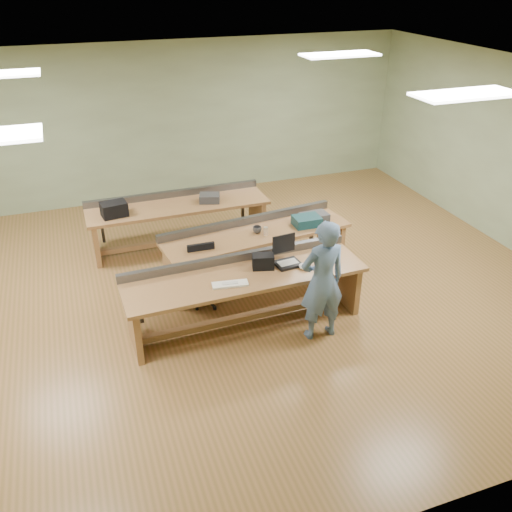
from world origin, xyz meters
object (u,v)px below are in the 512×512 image
(camera_bag, at_px, (263,261))
(parts_bin_teal, at_px, (307,221))
(laptop_base, at_px, (288,264))
(drinks_can, at_px, (266,231))
(person, at_px, (322,281))
(mug, at_px, (257,230))
(parts_bin_grey, at_px, (314,217))
(workbench_mid, at_px, (256,243))
(workbench_back, at_px, (178,214))
(task_chair, at_px, (205,283))
(workbench_front, at_px, (245,286))

(camera_bag, bearing_deg, parts_bin_teal, 58.21)
(laptop_base, distance_m, camera_bag, 0.34)
(drinks_can, bearing_deg, parts_bin_teal, 8.35)
(person, relative_size, mug, 12.61)
(parts_bin_grey, bearing_deg, workbench_mid, -176.10)
(person, relative_size, parts_bin_grey, 3.90)
(workbench_mid, bearing_deg, laptop_base, -93.87)
(workbench_back, relative_size, mug, 23.05)
(task_chair, distance_m, parts_bin_grey, 2.02)
(drinks_can, bearing_deg, workbench_mid, 122.83)
(parts_bin_teal, xyz_separation_m, parts_bin_grey, (0.18, 0.12, -0.01))
(workbench_front, height_order, parts_bin_teal, parts_bin_teal)
(camera_bag, xyz_separation_m, drinks_can, (0.37, 0.89, -0.03))
(workbench_back, xyz_separation_m, parts_bin_grey, (1.84, -1.34, 0.25))
(workbench_back, distance_m, person, 3.31)
(workbench_mid, xyz_separation_m, parts_bin_teal, (0.79, -0.05, 0.26))
(person, distance_m, parts_bin_teal, 1.72)
(workbench_front, bearing_deg, parts_bin_teal, 36.56)
(workbench_mid, relative_size, parts_bin_grey, 7.03)
(person, height_order, parts_bin_grey, person)
(laptop_base, bearing_deg, parts_bin_teal, 48.93)
(workbench_mid, distance_m, mug, 0.25)
(mug, bearing_deg, workbench_back, 120.73)
(laptop_base, distance_m, task_chair, 1.25)
(laptop_base, bearing_deg, task_chair, 141.28)
(laptop_base, distance_m, mug, 1.03)
(mug, bearing_deg, camera_bag, -105.46)
(mug, relative_size, drinks_can, 1.05)
(workbench_front, height_order, workbench_back, same)
(person, distance_m, mug, 1.66)
(workbench_front, bearing_deg, camera_bag, 8.95)
(drinks_can, bearing_deg, workbench_front, -124.29)
(laptop_base, distance_m, parts_bin_teal, 1.26)
(person, bearing_deg, parts_bin_teal, -109.18)
(parts_bin_grey, height_order, drinks_can, drinks_can)
(workbench_mid, relative_size, camera_bag, 10.44)
(person, height_order, mug, person)
(workbench_mid, bearing_deg, workbench_front, -123.46)
(camera_bag, distance_m, parts_bin_teal, 1.46)
(person, bearing_deg, task_chair, -47.79)
(workbench_mid, xyz_separation_m, task_chair, (-0.91, -0.44, -0.25))
(workbench_mid, height_order, task_chair, workbench_mid)
(parts_bin_teal, relative_size, drinks_can, 3.26)
(parts_bin_grey, bearing_deg, drinks_can, -165.99)
(camera_bag, bearing_deg, workbench_front, -154.40)
(person, distance_m, parts_bin_grey, 1.89)
(workbench_front, bearing_deg, laptop_base, -0.22)
(drinks_can, bearing_deg, camera_bag, -112.64)
(task_chair, bearing_deg, mug, 24.98)
(workbench_back, relative_size, parts_bin_teal, 7.45)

